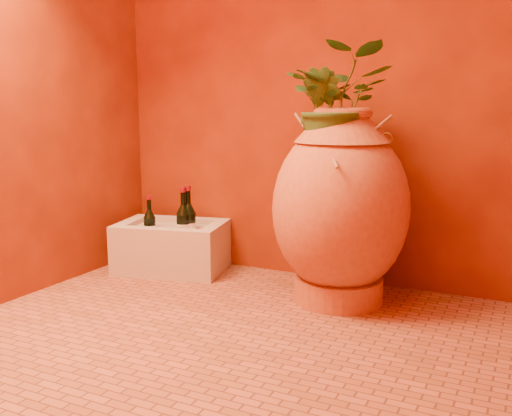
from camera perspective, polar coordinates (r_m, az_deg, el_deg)
The scene contains 11 objects.
floor at distance 2.42m, azimuth -1.68°, elevation -13.08°, with size 2.50×2.50×0.00m, color #974E31.
wall_back at distance 3.16m, azimuth 7.04°, elevation 15.42°, with size 2.50×0.02×2.50m, color #591805.
wall_left at distance 3.04m, azimuth -23.91°, elevation 14.87°, with size 0.02×2.00×2.50m, color #591805.
amphora at distance 2.79m, azimuth 8.43°, elevation 0.05°, with size 0.85×0.85×0.95m.
stone_basin at distance 3.40m, azimuth -8.41°, elevation -3.93°, with size 0.69×0.55×0.29m.
wine_bottle_a at distance 3.29m, azimuth -6.75°, elevation -1.73°, with size 0.09×0.09×0.35m.
wine_bottle_b at distance 3.37m, azimuth -10.58°, elevation -1.94°, with size 0.07×0.07×0.29m.
wine_bottle_c at distance 3.27m, azimuth -7.24°, elevation -1.83°, with size 0.08×0.08×0.35m.
wall_tap at distance 2.98m, azimuth 12.85°, elevation 6.07°, with size 0.06×0.13×0.15m.
plant_main at distance 2.75m, azimuth 8.37°, elevation 10.35°, with size 0.48×0.42×0.54m, color #284D1B.
plant_side at distance 2.74m, azimuth 6.62°, elevation 9.57°, with size 0.22×0.18×0.40m, color #284D1B.
Camera 1 is at (1.05, -1.97, 0.95)m, focal length 40.00 mm.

